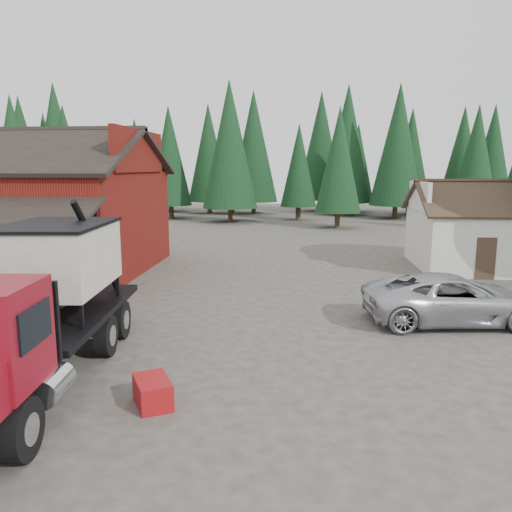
{
  "coord_description": "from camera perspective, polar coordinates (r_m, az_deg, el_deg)",
  "views": [
    {
      "loc": [
        2.81,
        -13.9,
        5.2
      ],
      "look_at": [
        1.09,
        5.23,
        1.8
      ],
      "focal_mm": 35.0,
      "sensor_mm": 36.0,
      "label": 1
    }
  ],
  "objects": [
    {
      "name": "ground",
      "position": [
        15.1,
        -6.01,
        -10.16
      ],
      "size": [
        120.0,
        120.0,
        0.0
      ],
      "primitive_type": "plane",
      "color": "#3F3B31",
      "rests_on": "ground"
    },
    {
      "name": "red_barn",
      "position": [
        27.63,
        -24.94,
        3.9
      ],
      "size": [
        12.8,
        13.63,
        7.18
      ],
      "color": "maroon",
      "rests_on": "ground"
    },
    {
      "name": "farmhouse",
      "position": [
        28.98,
        25.7,
        2.04
      ],
      "size": [
        8.6,
        6.42,
        4.65
      ],
      "color": "silver",
      "rests_on": "ground"
    },
    {
      "name": "conifer_backdrop",
      "position": [
        56.21,
        2.26,
        4.72
      ],
      "size": [
        76.0,
        16.0,
        16.0
      ],
      "primitive_type": null,
      "color": "black",
      "rests_on": "ground"
    },
    {
      "name": "near_pine_a",
      "position": [
        48.71,
        -25.95,
        10.45
      ],
      "size": [
        4.4,
        4.4,
        11.4
      ],
      "color": "#382619",
      "rests_on": "ground"
    },
    {
      "name": "near_pine_b",
      "position": [
        44.02,
        9.46,
        10.8
      ],
      "size": [
        3.96,
        3.96,
        10.4
      ],
      "color": "#382619",
      "rests_on": "ground"
    },
    {
      "name": "near_pine_d",
      "position": [
        48.43,
        -3.02,
        12.62
      ],
      "size": [
        5.28,
        5.28,
        13.4
      ],
      "color": "#382619",
      "rests_on": "ground"
    },
    {
      "name": "feed_truck",
      "position": [
        13.01,
        -24.15,
        -4.93
      ],
      "size": [
        3.48,
        9.84,
        4.36
      ],
      "rotation": [
        0.0,
        0.0,
        0.09
      ],
      "color": "black",
      "rests_on": "ground"
    },
    {
      "name": "silver_car",
      "position": [
        18.21,
        21.6,
        -4.57
      ],
      "size": [
        6.23,
        3.39,
        1.66
      ],
      "primitive_type": "imported",
      "rotation": [
        0.0,
        0.0,
        1.68
      ],
      "color": "#B9BBC2",
      "rests_on": "ground"
    },
    {
      "name": "equip_box",
      "position": [
        11.68,
        -11.73,
        -14.98
      ],
      "size": [
        1.14,
        1.3,
        0.6
      ],
      "primitive_type": "cube",
      "rotation": [
        0.0,
        0.0,
        0.5
      ],
      "color": "maroon",
      "rests_on": "ground"
    }
  ]
}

